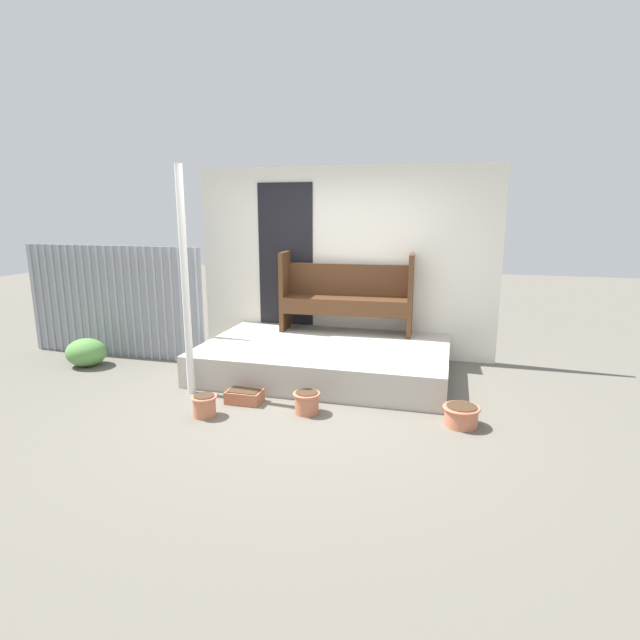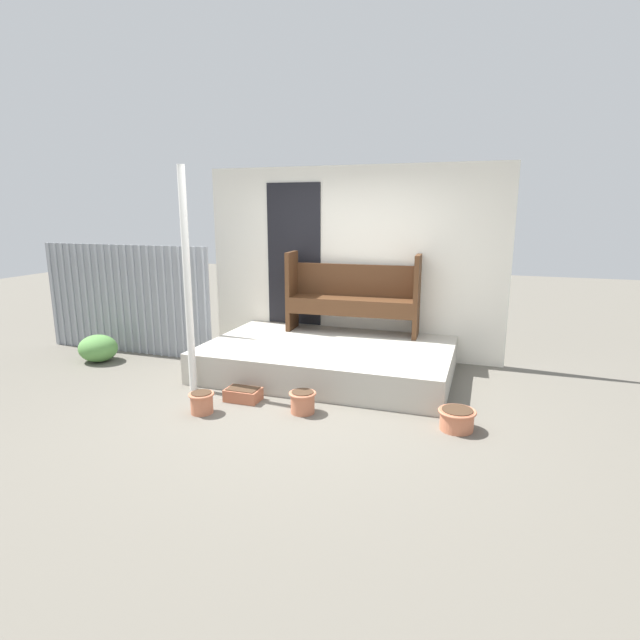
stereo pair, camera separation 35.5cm
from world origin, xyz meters
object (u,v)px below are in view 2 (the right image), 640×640
support_post (187,282)px  flower_pot_right (457,418)px  flower_pot_left (202,402)px  shrub_by_fence (98,348)px  planter_box_rect (243,394)px  flower_pot_middle (303,401)px  bench (353,293)px

support_post → flower_pot_right: size_ratio=7.03×
flower_pot_left → shrub_by_fence: size_ratio=0.50×
planter_box_rect → flower_pot_left: bearing=-118.7°
support_post → planter_box_rect: size_ratio=6.66×
support_post → flower_pot_left: support_post is taller
support_post → flower_pot_right: bearing=-2.6°
flower_pot_left → flower_pot_middle: 1.02m
flower_pot_middle → flower_pot_right: (1.51, 0.09, -0.01)m
support_post → flower_pot_middle: size_ratio=8.85×
support_post → shrub_by_fence: size_ratio=4.72×
support_post → planter_box_rect: bearing=-9.8°
support_post → planter_box_rect: support_post is taller
bench → shrub_by_fence: bench is taller
support_post → bench: size_ratio=1.38×
bench → flower_pot_right: 2.57m
bench → flower_pot_middle: (0.02, -1.99, -0.80)m
bench → flower_pot_right: (1.53, -1.90, -0.81)m
support_post → flower_pot_middle: 1.82m
flower_pot_left → flower_pot_middle: size_ratio=0.93×
planter_box_rect → shrub_by_fence: size_ratio=0.71×
flower_pot_left → shrub_by_fence: (-2.28, 1.09, 0.06)m
flower_pot_middle → shrub_by_fence: shrub_by_fence is taller
planter_box_rect → support_post: bearing=170.2°
bench → planter_box_rect: bearing=-113.1°
bench → shrub_by_fence: 3.53m
bench → flower_pot_right: bench is taller
support_post → flower_pot_left: bearing=-50.6°
flower_pot_middle → flower_pot_right: size_ratio=0.79×
flower_pot_left → planter_box_rect: size_ratio=0.70×
flower_pot_left → flower_pot_right: flower_pot_left is taller
bench → flower_pot_right: bearing=-53.9°
flower_pot_middle → shrub_by_fence: 3.34m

